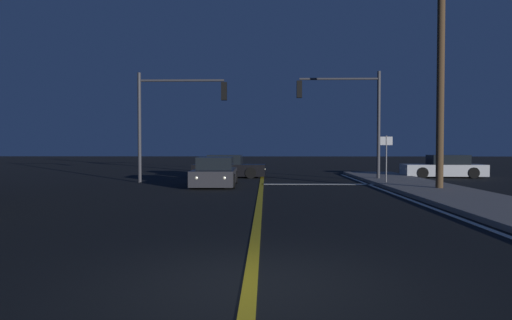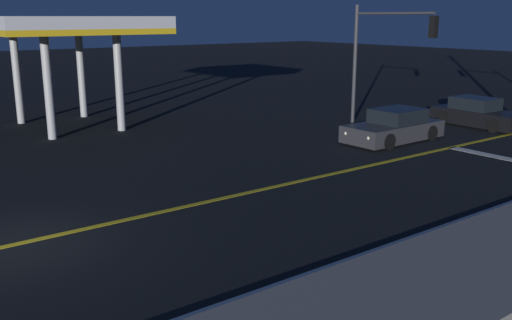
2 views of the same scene
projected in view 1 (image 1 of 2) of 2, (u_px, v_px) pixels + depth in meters
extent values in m
plane|color=black|center=(250.00, 286.00, 6.20)|extent=(160.00, 160.00, 0.00)
cube|color=gray|center=(476.00, 201.00, 15.11)|extent=(3.20, 32.66, 0.15)
cube|color=gold|center=(259.00, 203.00, 15.26)|extent=(0.20, 30.84, 0.01)
cube|color=silver|center=(419.00, 203.00, 15.16)|extent=(0.16, 30.84, 0.01)
cube|color=silver|center=(317.00, 184.00, 22.77)|extent=(5.42, 0.50, 0.01)
cube|color=#B2B5BA|center=(443.00, 170.00, 27.77)|extent=(4.71, 1.90, 0.68)
cube|color=black|center=(448.00, 160.00, 27.74)|extent=(2.19, 1.58, 0.60)
cylinder|color=black|center=(422.00, 173.00, 27.03)|extent=(0.65, 0.24, 0.64)
cylinder|color=black|center=(414.00, 171.00, 28.67)|extent=(0.65, 0.24, 0.64)
cylinder|color=black|center=(473.00, 173.00, 26.88)|extent=(0.65, 0.24, 0.64)
cylinder|color=black|center=(462.00, 171.00, 28.53)|extent=(0.65, 0.24, 0.64)
sphere|color=#FFF4CC|center=(407.00, 169.00, 27.34)|extent=(0.18, 0.18, 0.18)
sphere|color=#FFF4CC|center=(402.00, 168.00, 28.43)|extent=(0.18, 0.18, 0.18)
sphere|color=red|center=(486.00, 169.00, 27.11)|extent=(0.14, 0.14, 0.14)
sphere|color=red|center=(478.00, 168.00, 28.20)|extent=(0.14, 0.14, 0.14)
cube|color=black|center=(229.00, 170.00, 27.79)|extent=(4.32, 1.88, 0.68)
cube|color=black|center=(225.00, 160.00, 27.79)|extent=(2.01, 1.56, 0.60)
cylinder|color=black|center=(252.00, 171.00, 28.53)|extent=(0.65, 0.24, 0.64)
cylinder|color=black|center=(251.00, 173.00, 26.91)|extent=(0.65, 0.24, 0.64)
cylinder|color=black|center=(209.00, 171.00, 28.67)|extent=(0.65, 0.24, 0.64)
cylinder|color=black|center=(205.00, 173.00, 27.06)|extent=(0.65, 0.24, 0.64)
sphere|color=#FFF4CC|center=(265.00, 168.00, 28.22)|extent=(0.18, 0.18, 0.18)
sphere|color=#FFF4CC|center=(264.00, 169.00, 27.14)|extent=(0.18, 0.18, 0.18)
sphere|color=red|center=(196.00, 168.00, 28.44)|extent=(0.14, 0.14, 0.14)
sphere|color=red|center=(193.00, 169.00, 27.36)|extent=(0.14, 0.14, 0.14)
cube|color=#2D2D33|center=(215.00, 176.00, 21.91)|extent=(2.00, 4.51, 0.68)
cube|color=black|center=(215.00, 163.00, 22.16)|extent=(1.68, 2.09, 0.60)
cylinder|color=black|center=(232.00, 181.00, 20.54)|extent=(0.23, 0.64, 0.64)
cylinder|color=black|center=(192.00, 181.00, 20.53)|extent=(0.23, 0.64, 0.64)
cylinder|color=black|center=(235.00, 177.00, 23.30)|extent=(0.23, 0.64, 0.64)
cylinder|color=black|center=(199.00, 177.00, 23.30)|extent=(0.23, 0.64, 0.64)
sphere|color=#FFF4CC|center=(224.00, 178.00, 19.74)|extent=(0.18, 0.18, 0.18)
sphere|color=#FFF4CC|center=(197.00, 178.00, 19.74)|extent=(0.18, 0.18, 0.18)
sphere|color=red|center=(230.00, 172.00, 24.09)|extent=(0.14, 0.14, 0.14)
sphere|color=red|center=(207.00, 172.00, 24.09)|extent=(0.14, 0.14, 0.14)
cylinder|color=#38383D|center=(379.00, 126.00, 24.91)|extent=(0.18, 0.18, 5.84)
cylinder|color=#38383D|center=(339.00, 79.00, 24.88)|extent=(4.23, 0.12, 0.12)
cube|color=black|center=(299.00, 89.00, 24.94)|extent=(0.28, 0.28, 0.90)
sphere|color=red|center=(299.00, 84.00, 24.94)|extent=(0.22, 0.22, 0.22)
sphere|color=#4C2D05|center=(299.00, 89.00, 24.94)|extent=(0.22, 0.22, 0.22)
sphere|color=#0A3814|center=(299.00, 94.00, 24.95)|extent=(0.22, 0.22, 0.22)
cylinder|color=#38383D|center=(139.00, 128.00, 23.78)|extent=(0.18, 0.18, 5.58)
cylinder|color=#38383D|center=(182.00, 80.00, 23.66)|extent=(4.31, 0.12, 0.12)
cube|color=black|center=(224.00, 91.00, 23.63)|extent=(0.28, 0.28, 0.90)
sphere|color=red|center=(224.00, 86.00, 23.63)|extent=(0.22, 0.22, 0.22)
sphere|color=#4C2D05|center=(224.00, 91.00, 23.63)|extent=(0.22, 0.22, 0.22)
sphere|color=#0A3814|center=(224.00, 97.00, 23.64)|extent=(0.22, 0.22, 0.22)
cylinder|color=#4C3823|center=(441.00, 69.00, 19.02)|extent=(0.30, 0.30, 10.00)
cylinder|color=slate|center=(386.00, 160.00, 22.17)|extent=(0.06, 0.06, 2.36)
cube|color=white|center=(386.00, 141.00, 22.14)|extent=(0.56, 0.14, 0.40)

